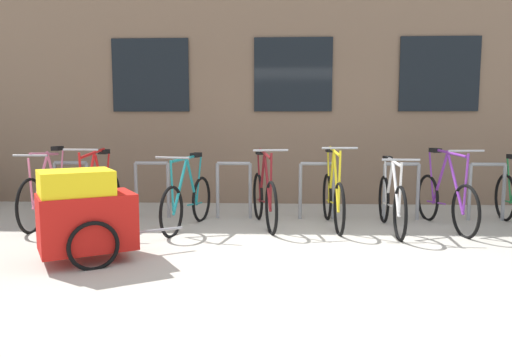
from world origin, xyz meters
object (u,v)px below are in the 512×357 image
Objects in this scene: bicycle_red at (97,198)px; bicycle_maroon at (264,197)px; bicycle_purple at (445,199)px; bicycle_teal at (188,201)px; bicycle_white at (391,202)px; bicycle_pink at (49,196)px; bike_trailer at (85,214)px; bicycle_yellow at (333,198)px.

bicycle_red is 2.24m from bicycle_maroon.
bicycle_purple is at bearing -0.84° from bicycle_maroon.
bicycle_teal is 0.98× the size of bicycle_maroon.
bicycle_white is (1.65, -0.20, -0.01)m from bicycle_maroon.
bicycle_red is 1.23m from bicycle_teal.
bicycle_pink reaches higher than bike_trailer.
bicycle_purple is at bearing 0.11° from bicycle_pink.
bicycle_yellow reaches higher than bike_trailer.
bicycle_teal is at bearing 64.65° from bike_trailer.
bicycle_pink is at bearing 124.72° from bike_trailer.
bicycle_white is at bearing -6.76° from bicycle_maroon.
bicycle_pink is (-5.34, -0.01, 0.01)m from bicycle_purple.
bicycle_teal is at bearing -179.89° from bicycle_white.
bicycle_yellow is at bearing 3.16° from bicycle_red.
bicycle_yellow is 0.76m from bicycle_white.
bicycle_maroon is 2.49m from bike_trailer.
bicycle_white is at bearing -0.29° from bicycle_red.
bicycle_pink reaches higher than bicycle_teal.
bicycle_teal is 1.74m from bike_trailer.
bicycle_purple reaches higher than bicycle_maroon.
bicycle_purple is (3.40, 0.17, 0.02)m from bicycle_teal.
bicycle_teal is at bearing -174.11° from bicycle_yellow.
bike_trailer is (1.20, -1.72, 0.09)m from bicycle_pink.
bicycle_white is (0.73, -0.19, -0.01)m from bicycle_yellow.
bicycle_white is 1.00× the size of bicycle_pink.
bicycle_white reaches higher than bike_trailer.
bicycle_yellow is 0.96× the size of bicycle_white.
bike_trailer is (-1.75, -1.77, 0.10)m from bicycle_maroon.
bicycle_teal is (1.23, -0.02, -0.03)m from bicycle_red.
bicycle_purple is 5.34m from bicycle_pink.
bicycle_maroon is (1.00, 0.20, 0.02)m from bicycle_teal.
bicycle_red is 1.04× the size of bicycle_teal.
bicycle_yellow is 1.00× the size of bicycle_maroon.
bicycle_purple is (4.62, 0.14, -0.01)m from bicycle_red.
bicycle_red reaches higher than bike_trailer.
bicycle_pink is 1.22× the size of bike_trailer.
bicycle_yellow is 1.94m from bicycle_teal.
bike_trailer is at bearing -146.49° from bicycle_yellow.
bike_trailer is at bearing -134.62° from bicycle_maroon.
bicycle_red is 0.73m from bicycle_pink.
bicycle_purple is 1.01× the size of bicycle_white.
bicycle_pink is at bearing 178.12° from bicycle_white.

